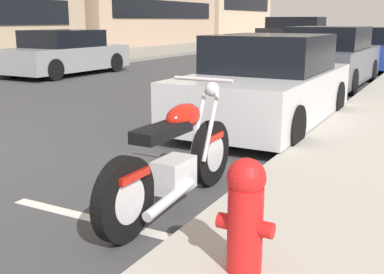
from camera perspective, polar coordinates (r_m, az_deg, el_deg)
sidewalk_far_curb at (r=20.46m, az=-14.89°, el=8.94°), size 120.00×5.00×0.14m
parking_stall_stripe at (r=4.10m, az=-9.57°, el=-10.21°), size 0.12×2.20×0.01m
parked_motorcycle at (r=4.23m, az=-2.03°, el=-2.94°), size 2.15×0.62×1.13m
parked_car_far_down_curb at (r=7.69m, az=9.11°, el=6.25°), size 4.04×1.85×1.45m
parked_car_across_street at (r=12.78m, az=16.25°, el=9.09°), size 4.33×1.91×1.52m
parked_car_near_corner at (r=18.01m, az=20.54°, el=9.86°), size 4.70×2.01×1.44m
crossing_truck at (r=33.40m, az=12.31°, el=12.40°), size 2.41×5.15×1.90m
car_opposite_curb at (r=15.55m, az=-15.02°, el=9.68°), size 4.22×1.91×1.38m
fire_hydrant at (r=2.93m, az=6.46°, el=-9.04°), size 0.24×0.36×0.73m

